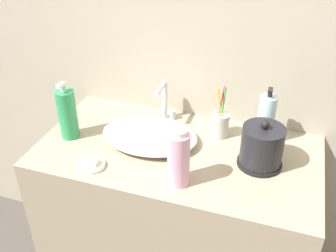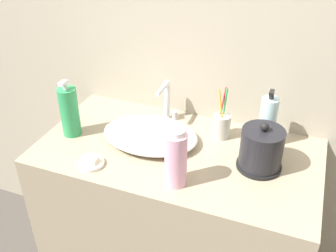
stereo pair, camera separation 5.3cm
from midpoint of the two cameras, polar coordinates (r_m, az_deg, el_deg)
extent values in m
cube|color=#ADA38E|center=(1.53, 3.95, 17.15)|extent=(6.00, 0.04, 2.60)
cube|color=gray|center=(1.76, 0.25, -14.61)|extent=(1.05, 0.55, 0.83)
ellipsoid|color=silver|center=(1.51, -3.72, -1.31)|extent=(0.37, 0.27, 0.06)
cylinder|color=silver|center=(1.63, -1.41, 3.81)|extent=(0.02, 0.02, 0.17)
cylinder|color=silver|center=(1.55, -2.12, 5.40)|extent=(0.02, 0.11, 0.02)
cylinder|color=silver|center=(1.65, -0.24, 1.61)|extent=(0.02, 0.02, 0.04)
cylinder|color=black|center=(1.44, 12.06, -5.26)|extent=(0.16, 0.16, 0.01)
cylinder|color=black|center=(1.40, 12.39, -2.97)|extent=(0.15, 0.15, 0.15)
sphere|color=black|center=(1.35, 12.83, 0.18)|extent=(0.03, 0.03, 0.03)
cylinder|color=#B7B2A8|center=(1.54, 6.63, 0.15)|extent=(0.07, 0.07, 0.10)
cylinder|color=yellow|center=(1.50, 6.56, 2.40)|extent=(0.04, 0.02, 0.17)
cylinder|color=#E5333F|center=(1.51, 6.62, 2.83)|extent=(0.03, 0.02, 0.17)
cylinder|color=green|center=(1.51, 6.98, 2.80)|extent=(0.02, 0.01, 0.17)
cylinder|color=#2D9956|center=(1.56, -15.33, 1.66)|extent=(0.07, 0.07, 0.20)
cylinder|color=white|center=(1.51, -15.94, 5.31)|extent=(0.02, 0.02, 0.02)
cube|color=white|center=(1.49, -16.30, 5.71)|extent=(0.02, 0.04, 0.01)
cylinder|color=silver|center=(1.51, 13.05, 0.91)|extent=(0.06, 0.06, 0.20)
cylinder|color=black|center=(1.46, 13.58, 4.58)|extent=(0.02, 0.02, 0.02)
cube|color=black|center=(1.44, 13.61, 5.02)|extent=(0.02, 0.04, 0.01)
cylinder|color=#EAA8C6|center=(1.27, 0.33, -4.88)|extent=(0.07, 0.07, 0.19)
cylinder|color=white|center=(1.21, 0.35, -0.91)|extent=(0.06, 0.06, 0.02)
cylinder|color=silver|center=(1.42, -12.09, -5.62)|extent=(0.10, 0.10, 0.01)
cube|color=#EFE5C6|center=(1.41, -12.16, -5.11)|extent=(0.05, 0.04, 0.02)
camera|label=1|loc=(0.03, -91.07, -0.68)|focal=42.00mm
camera|label=2|loc=(0.03, 88.93, 0.68)|focal=42.00mm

